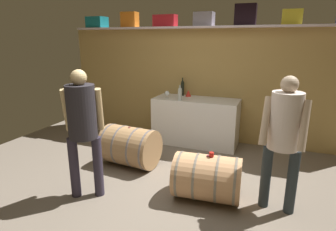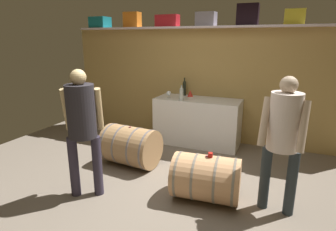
{
  "view_description": "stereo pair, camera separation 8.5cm",
  "coord_description": "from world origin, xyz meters",
  "px_view_note": "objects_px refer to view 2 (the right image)",
  "views": [
    {
      "loc": [
        1.3,
        -2.87,
        1.9
      ],
      "look_at": [
        -0.03,
        0.54,
        0.89
      ],
      "focal_mm": 29.88,
      "sensor_mm": 36.0,
      "label": 1
    },
    {
      "loc": [
        1.38,
        -2.84,
        1.9
      ],
      "look_at": [
        -0.03,
        0.54,
        0.89
      ],
      "focal_mm": 29.88,
      "sensor_mm": 36.0,
      "label": 2
    }
  ],
  "objects_px": {
    "toolcase_red": "(167,21)",
    "tasting_cup": "(210,155)",
    "winemaker_pouring": "(283,132)",
    "work_cabinet": "(197,122)",
    "wine_barrel_near": "(206,178)",
    "toolcase_orange": "(132,20)",
    "wine_barrel_far": "(131,146)",
    "wine_glass": "(169,93)",
    "visitor_tasting": "(82,121)",
    "toolcase_yellow": "(295,17)",
    "toolcase_teal": "(100,23)",
    "red_funnel": "(190,93)",
    "wine_bottle_dark": "(184,88)",
    "toolcase_grey": "(206,19)",
    "toolcase_black": "(248,15)",
    "wine_bottle_clear": "(181,94)"
  },
  "relations": [
    {
      "from": "toolcase_red",
      "to": "tasting_cup",
      "type": "relative_size",
      "value": 7.56
    },
    {
      "from": "toolcase_red",
      "to": "winemaker_pouring",
      "type": "relative_size",
      "value": 0.28
    },
    {
      "from": "work_cabinet",
      "to": "wine_barrel_near",
      "type": "height_order",
      "value": "work_cabinet"
    },
    {
      "from": "work_cabinet",
      "to": "tasting_cup",
      "type": "bearing_deg",
      "value": -68.62
    },
    {
      "from": "toolcase_orange",
      "to": "wine_barrel_far",
      "type": "relative_size",
      "value": 0.35
    },
    {
      "from": "work_cabinet",
      "to": "wine_glass",
      "type": "bearing_deg",
      "value": -165.95
    },
    {
      "from": "wine_barrel_near",
      "to": "wine_barrel_far",
      "type": "distance_m",
      "value": 1.43
    },
    {
      "from": "tasting_cup",
      "to": "visitor_tasting",
      "type": "relative_size",
      "value": 0.04
    },
    {
      "from": "toolcase_yellow",
      "to": "wine_barrel_far",
      "type": "bearing_deg",
      "value": -144.56
    },
    {
      "from": "toolcase_orange",
      "to": "work_cabinet",
      "type": "xyz_separation_m",
      "value": [
        1.42,
        -0.22,
        -1.82
      ]
    },
    {
      "from": "wine_barrel_far",
      "to": "visitor_tasting",
      "type": "relative_size",
      "value": 0.55
    },
    {
      "from": "winemaker_pouring",
      "to": "visitor_tasting",
      "type": "xyz_separation_m",
      "value": [
        -2.2,
        -0.54,
        0.02
      ]
    },
    {
      "from": "toolcase_teal",
      "to": "red_funnel",
      "type": "distance_m",
      "value": 2.37
    },
    {
      "from": "toolcase_yellow",
      "to": "wine_bottle_dark",
      "type": "xyz_separation_m",
      "value": [
        -1.79,
        -0.0,
        -1.23
      ]
    },
    {
      "from": "work_cabinet",
      "to": "winemaker_pouring",
      "type": "height_order",
      "value": "winemaker_pouring"
    },
    {
      "from": "toolcase_grey",
      "to": "wine_barrel_near",
      "type": "bearing_deg",
      "value": -70.99
    },
    {
      "from": "toolcase_yellow",
      "to": "wine_barrel_far",
      "type": "xyz_separation_m",
      "value": [
        -2.13,
        -1.49,
        -1.92
      ]
    },
    {
      "from": "work_cabinet",
      "to": "visitor_tasting",
      "type": "bearing_deg",
      "value": -108.51
    },
    {
      "from": "wine_bottle_dark",
      "to": "wine_barrel_near",
      "type": "height_order",
      "value": "wine_bottle_dark"
    },
    {
      "from": "toolcase_red",
      "to": "work_cabinet",
      "type": "xyz_separation_m",
      "value": [
        0.69,
        -0.22,
        -1.79
      ]
    },
    {
      "from": "wine_glass",
      "to": "red_funnel",
      "type": "relative_size",
      "value": 1.16
    },
    {
      "from": "wine_barrel_far",
      "to": "toolcase_teal",
      "type": "bearing_deg",
      "value": 140.4
    },
    {
      "from": "toolcase_teal",
      "to": "wine_barrel_near",
      "type": "distance_m",
      "value": 3.96
    },
    {
      "from": "wine_bottle_dark",
      "to": "toolcase_black",
      "type": "bearing_deg",
      "value": 0.03
    },
    {
      "from": "red_funnel",
      "to": "winemaker_pouring",
      "type": "distance_m",
      "value": 2.5
    },
    {
      "from": "toolcase_black",
      "to": "toolcase_yellow",
      "type": "height_order",
      "value": "toolcase_black"
    },
    {
      "from": "visitor_tasting",
      "to": "toolcase_yellow",
      "type": "bearing_deg",
      "value": 20.72
    },
    {
      "from": "toolcase_teal",
      "to": "wine_barrel_near",
      "type": "relative_size",
      "value": 0.43
    },
    {
      "from": "toolcase_black",
      "to": "wine_bottle_clear",
      "type": "height_order",
      "value": "toolcase_black"
    },
    {
      "from": "toolcase_orange",
      "to": "wine_bottle_clear",
      "type": "height_order",
      "value": "toolcase_orange"
    },
    {
      "from": "wine_bottle_clear",
      "to": "tasting_cup",
      "type": "relative_size",
      "value": 4.75
    },
    {
      "from": "work_cabinet",
      "to": "wine_barrel_near",
      "type": "relative_size",
      "value": 1.83
    },
    {
      "from": "toolcase_black",
      "to": "tasting_cup",
      "type": "bearing_deg",
      "value": -92.6
    },
    {
      "from": "wine_bottle_clear",
      "to": "wine_bottle_dark",
      "type": "xyz_separation_m",
      "value": [
        -0.1,
        0.44,
        0.03
      ]
    },
    {
      "from": "toolcase_yellow",
      "to": "visitor_tasting",
      "type": "xyz_separation_m",
      "value": [
        -2.2,
        -2.46,
        -1.26
      ]
    },
    {
      "from": "toolcase_teal",
      "to": "toolcase_orange",
      "type": "relative_size",
      "value": 1.18
    },
    {
      "from": "toolcase_grey",
      "to": "wine_barrel_near",
      "type": "distance_m",
      "value": 2.85
    },
    {
      "from": "toolcase_grey",
      "to": "work_cabinet",
      "type": "xyz_separation_m",
      "value": [
        -0.04,
        -0.22,
        -1.8
      ]
    },
    {
      "from": "wine_bottle_clear",
      "to": "toolcase_orange",
      "type": "bearing_deg",
      "value": 159.53
    },
    {
      "from": "wine_barrel_far",
      "to": "red_funnel",
      "type": "bearing_deg",
      "value": 76.93
    },
    {
      "from": "wine_bottle_clear",
      "to": "wine_bottle_dark",
      "type": "distance_m",
      "value": 0.45
    },
    {
      "from": "toolcase_orange",
      "to": "work_cabinet",
      "type": "distance_m",
      "value": 2.32
    },
    {
      "from": "winemaker_pouring",
      "to": "wine_bottle_dark",
      "type": "bearing_deg",
      "value": -40.41
    },
    {
      "from": "toolcase_yellow",
      "to": "red_funnel",
      "type": "distance_m",
      "value": 2.11
    },
    {
      "from": "wine_bottle_dark",
      "to": "red_funnel",
      "type": "xyz_separation_m",
      "value": [
        0.13,
        -0.05,
        -0.09
      ]
    },
    {
      "from": "work_cabinet",
      "to": "wine_glass",
      "type": "xyz_separation_m",
      "value": [
        -0.52,
        -0.13,
        0.51
      ]
    },
    {
      "from": "toolcase_red",
      "to": "visitor_tasting",
      "type": "distance_m",
      "value": 2.76
    },
    {
      "from": "wine_bottle_dark",
      "to": "tasting_cup",
      "type": "relative_size",
      "value": 5.97
    },
    {
      "from": "work_cabinet",
      "to": "tasting_cup",
      "type": "xyz_separation_m",
      "value": [
        0.69,
        -1.77,
        0.16
      ]
    },
    {
      "from": "wine_bottle_clear",
      "to": "wine_barrel_far",
      "type": "bearing_deg",
      "value": -112.91
    }
  ]
}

